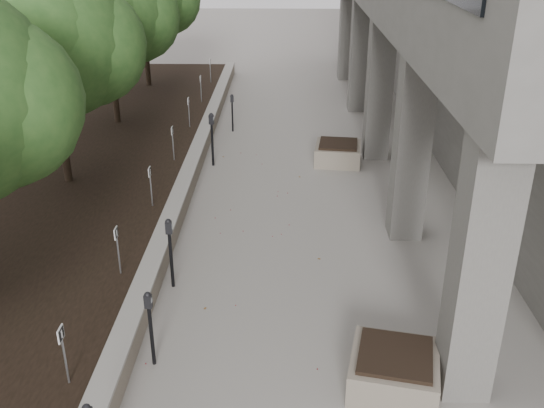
# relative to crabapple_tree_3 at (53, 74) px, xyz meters

# --- Properties ---
(retaining_wall) EXTENTS (0.39, 26.00, 0.50)m
(retaining_wall) POSITION_rel_crabapple_tree_3_xyz_m (2.97, 1.00, -2.87)
(retaining_wall) COLOR gray
(retaining_wall) RESTS_ON ground
(planting_bed) EXTENTS (7.00, 26.00, 0.40)m
(planting_bed) POSITION_rel_crabapple_tree_3_xyz_m (-0.70, 1.00, -2.92)
(planting_bed) COLOR black
(planting_bed) RESTS_ON ground
(crabapple_tree_3) EXTENTS (4.60, 4.00, 5.44)m
(crabapple_tree_3) POSITION_rel_crabapple_tree_3_xyz_m (0.00, 0.00, 0.00)
(crabapple_tree_3) COLOR #28511F
(crabapple_tree_3) RESTS_ON planting_bed
(crabapple_tree_4) EXTENTS (4.60, 4.00, 5.44)m
(crabapple_tree_4) POSITION_rel_crabapple_tree_3_xyz_m (0.00, 5.00, 0.00)
(crabapple_tree_4) COLOR #28511F
(crabapple_tree_4) RESTS_ON planting_bed
(crabapple_tree_5) EXTENTS (4.60, 4.00, 5.44)m
(crabapple_tree_5) POSITION_rel_crabapple_tree_3_xyz_m (0.00, 10.00, 0.00)
(crabapple_tree_5) COLOR #28511F
(crabapple_tree_5) RESTS_ON planting_bed
(parking_sign_2) EXTENTS (0.04, 0.22, 0.96)m
(parking_sign_2) POSITION_rel_crabapple_tree_3_xyz_m (2.45, -7.50, -2.24)
(parking_sign_2) COLOR black
(parking_sign_2) RESTS_ON planting_bed
(parking_sign_3) EXTENTS (0.04, 0.22, 0.96)m
(parking_sign_3) POSITION_rel_crabapple_tree_3_xyz_m (2.45, -4.50, -2.24)
(parking_sign_3) COLOR black
(parking_sign_3) RESTS_ON planting_bed
(parking_sign_4) EXTENTS (0.04, 0.22, 0.96)m
(parking_sign_4) POSITION_rel_crabapple_tree_3_xyz_m (2.45, -1.50, -2.24)
(parking_sign_4) COLOR black
(parking_sign_4) RESTS_ON planting_bed
(parking_sign_5) EXTENTS (0.04, 0.22, 0.96)m
(parking_sign_5) POSITION_rel_crabapple_tree_3_xyz_m (2.45, 1.50, -2.24)
(parking_sign_5) COLOR black
(parking_sign_5) RESTS_ON planting_bed
(parking_sign_6) EXTENTS (0.04, 0.22, 0.96)m
(parking_sign_6) POSITION_rel_crabapple_tree_3_xyz_m (2.45, 4.50, -2.24)
(parking_sign_6) COLOR black
(parking_sign_6) RESTS_ON planting_bed
(parking_sign_7) EXTENTS (0.04, 0.22, 0.96)m
(parking_sign_7) POSITION_rel_crabapple_tree_3_xyz_m (2.45, 7.50, -2.24)
(parking_sign_7) COLOR black
(parking_sign_7) RESTS_ON planting_bed
(parking_sign_8) EXTENTS (0.04, 0.22, 0.96)m
(parking_sign_8) POSITION_rel_crabapple_tree_3_xyz_m (2.45, 10.50, -2.24)
(parking_sign_8) COLOR black
(parking_sign_8) RESTS_ON planting_bed
(parking_meter_2) EXTENTS (0.14, 0.11, 1.35)m
(parking_meter_2) POSITION_rel_crabapple_tree_3_xyz_m (3.46, -6.58, -2.45)
(parking_meter_2) COLOR black
(parking_meter_2) RESTS_ON ground
(parking_meter_3) EXTENTS (0.15, 0.11, 1.45)m
(parking_meter_3) POSITION_rel_crabapple_tree_3_xyz_m (3.38, -4.30, -2.39)
(parking_meter_3) COLOR black
(parking_meter_3) RESTS_ON ground
(parking_meter_4) EXTENTS (0.17, 0.14, 1.56)m
(parking_meter_4) POSITION_rel_crabapple_tree_3_xyz_m (3.45, 2.13, -2.34)
(parking_meter_4) COLOR black
(parking_meter_4) RESTS_ON ground
(parking_meter_5) EXTENTS (0.14, 0.11, 1.27)m
(parking_meter_5) POSITION_rel_crabapple_tree_3_xyz_m (3.76, 5.30, -2.49)
(parking_meter_5) COLOR black
(parking_meter_5) RESTS_ON ground
(planter_front) EXTENTS (1.53, 1.53, 0.60)m
(planter_front) POSITION_rel_crabapple_tree_3_xyz_m (7.18, -7.00, -2.82)
(planter_front) COLOR gray
(planter_front) RESTS_ON ground
(planter_back) EXTENTS (1.43, 1.43, 0.60)m
(planter_back) POSITION_rel_crabapple_tree_3_xyz_m (7.06, 2.46, -2.82)
(planter_back) COLOR gray
(planter_back) RESTS_ON ground
(berry_scatter) EXTENTS (3.30, 14.10, 0.02)m
(berry_scatter) POSITION_rel_crabapple_tree_3_xyz_m (4.70, -3.00, -3.11)
(berry_scatter) COLOR maroon
(berry_scatter) RESTS_ON ground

